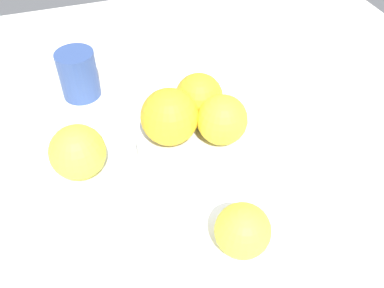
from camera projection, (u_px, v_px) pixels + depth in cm
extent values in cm
cube|color=white|center=(192.00, 164.00, 62.36)|extent=(110.00, 110.00, 2.00)
cylinder|color=silver|center=(192.00, 157.00, 61.38)|extent=(9.61, 9.61, 0.80)
cylinder|color=silver|center=(192.00, 147.00, 59.83)|extent=(15.50, 15.50, 5.22)
sphere|color=yellow|center=(169.00, 116.00, 54.80)|extent=(7.65, 7.65, 7.65)
sphere|color=yellow|center=(222.00, 120.00, 54.90)|extent=(6.74, 6.74, 6.74)
sphere|color=yellow|center=(199.00, 97.00, 58.36)|extent=(6.73, 6.73, 6.73)
sphere|color=yellow|center=(243.00, 231.00, 48.84)|extent=(6.70, 6.70, 6.70)
sphere|color=yellow|center=(78.00, 152.00, 57.24)|extent=(7.78, 7.78, 7.78)
cylinder|color=#334C8C|center=(78.00, 75.00, 69.91)|extent=(6.38, 6.38, 8.24)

